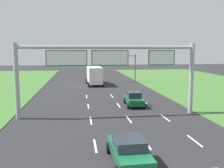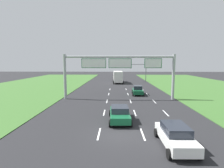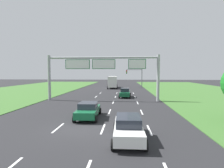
% 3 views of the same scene
% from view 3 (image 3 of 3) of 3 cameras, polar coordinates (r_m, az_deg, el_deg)
% --- Properties ---
extents(ground_plane, '(200.00, 200.00, 0.00)m').
position_cam_3_polar(ground_plane, '(14.07, -10.29, -14.05)').
color(ground_plane, '#262628').
extents(lane_dashes_inner_left, '(0.14, 44.40, 0.01)m').
position_cam_3_polar(lane_dashes_inner_left, '(17.31, -13.48, -10.71)').
color(lane_dashes_inner_left, white).
rests_on(lane_dashes_inner_left, ground_plane).
extents(lane_dashes_inner_right, '(0.14, 44.40, 0.01)m').
position_cam_3_polar(lane_dashes_inner_right, '(16.62, -1.67, -11.22)').
color(lane_dashes_inner_right, white).
rests_on(lane_dashes_inner_right, ground_plane).
extents(lane_dashes_slip, '(0.14, 44.40, 0.01)m').
position_cam_3_polar(lane_dashes_slip, '(16.64, 10.64, -11.25)').
color(lane_dashes_slip, white).
rests_on(lane_dashes_slip, ground_plane).
extents(car_near_red, '(2.06, 4.32, 1.52)m').
position_cam_3_polar(car_near_red, '(11.50, 5.32, -13.95)').
color(car_near_red, white).
rests_on(car_near_red, ground_plane).
extents(car_lead_silver, '(2.16, 4.17, 1.62)m').
position_cam_3_polar(car_lead_silver, '(30.76, 4.27, -2.86)').
color(car_lead_silver, '#145633').
rests_on(car_lead_silver, ground_plane).
extents(car_mid_lane, '(2.20, 4.38, 1.48)m').
position_cam_3_polar(car_mid_lane, '(16.86, -7.75, -8.40)').
color(car_mid_lane, '#145633').
rests_on(car_mid_lane, ground_plane).
extents(box_truck, '(2.91, 8.36, 3.32)m').
position_cam_3_polar(box_truck, '(49.30, 0.23, 0.72)').
color(box_truck, navy).
rests_on(box_truck, ground_plane).
extents(sign_gantry, '(17.24, 0.44, 7.00)m').
position_cam_3_polar(sign_gantry, '(26.77, -3.15, 5.13)').
color(sign_gantry, '#9EA0A5').
rests_on(sign_gantry, ground_plane).
extents(traffic_light_mast, '(4.76, 0.49, 5.60)m').
position_cam_3_polar(traffic_light_mast, '(52.16, 7.62, 3.13)').
color(traffic_light_mast, '#47494F').
rests_on(traffic_light_mast, ground_plane).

